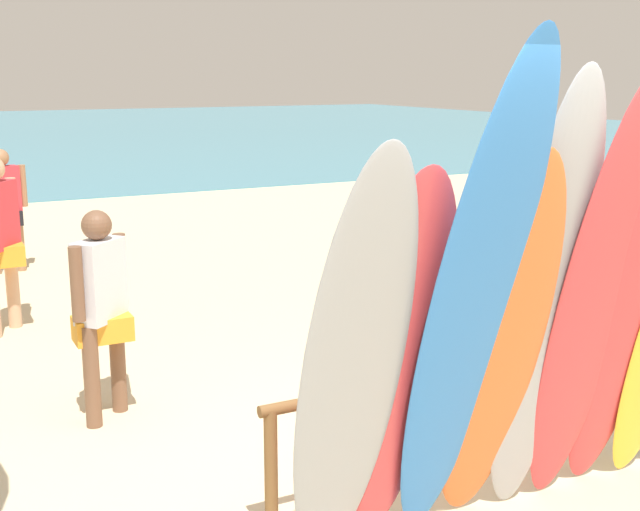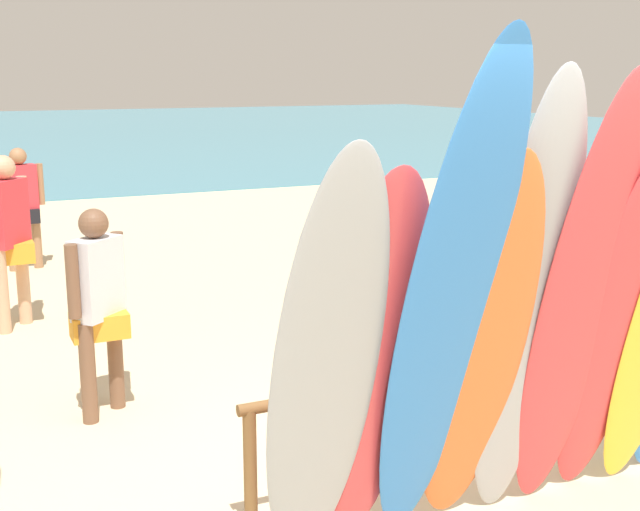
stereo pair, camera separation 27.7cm
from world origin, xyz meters
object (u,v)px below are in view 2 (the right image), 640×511
surfboard_grey_0 (326,371)px  beachgoer_near_rack (8,230)px  surfboard_rack (471,394)px  surfboard_red_1 (371,370)px  surfboard_grey_4 (526,308)px  surfboard_orange_3 (479,349)px  surfboard_red_6 (614,331)px  surfboard_red_5 (580,305)px  beachgoer_strolling (98,298)px  surfboard_blue_2 (449,311)px  beachgoer_photographing (21,200)px

surfboard_grey_0 → beachgoer_near_rack: surfboard_grey_0 is taller
surfboard_rack → surfboard_red_1: (-0.89, -0.43, 0.42)m
beachgoer_near_rack → surfboard_grey_4: bearing=63.2°
surfboard_orange_3 → beachgoer_near_rack: (-1.86, 4.87, -0.09)m
surfboard_grey_0 → surfboard_orange_3: size_ratio=1.02×
beachgoer_near_rack → surfboard_rack: bearing=65.6°
surfboard_grey_0 → surfboard_red_1: 0.28m
surfboard_orange_3 → surfboard_red_6: 0.86m
surfboard_red_6 → surfboard_orange_3: bearing=-176.3°
surfboard_red_1 → surfboard_red_5: bearing=-6.8°
surfboard_red_5 → beachgoer_near_rack: size_ratio=1.51×
surfboard_red_1 → surfboard_red_5: surfboard_red_5 is taller
surfboard_red_1 → beachgoer_strolling: (-0.87, 2.40, -0.15)m
surfboard_red_5 → surfboard_red_6: bearing=5.1°
surfboard_orange_3 → surfboard_red_5: bearing=-2.8°
beachgoer_strolling → surfboard_red_5: bearing=88.5°
surfboard_rack → surfboard_red_6: surfboard_red_6 is taller
surfboard_orange_3 → surfboard_red_5: (0.58, -0.06, 0.18)m
surfboard_blue_2 → beachgoer_near_rack: (-1.60, 4.98, -0.35)m
surfboard_grey_0 → surfboard_grey_4: 1.14m
surfboard_red_1 → surfboard_grey_4: size_ratio=0.83×
surfboard_grey_0 → surfboard_grey_4: bearing=-3.2°
surfboard_red_6 → beachgoer_strolling: bearing=138.4°
surfboard_grey_0 → surfboard_orange_3: surfboard_grey_0 is taller
surfboard_orange_3 → surfboard_red_6: surfboard_orange_3 is taller
surfboard_grey_0 → surfboard_red_1: bearing=10.0°
surfboard_red_6 → beachgoer_photographing: surfboard_red_6 is taller
surfboard_red_6 → beachgoer_near_rack: 5.59m
surfboard_blue_2 → surfboard_red_6: (1.12, 0.09, -0.27)m
surfboard_grey_4 → surfboard_red_1: bearing=-177.1°
surfboard_grey_4 → surfboard_rack: bearing=93.1°
surfboard_grey_0 → surfboard_blue_2: surfboard_blue_2 is taller
surfboard_red_5 → surfboard_grey_0: bearing=177.1°
surfboard_grey_0 → beachgoer_photographing: (-0.67, 7.42, -0.20)m
surfboard_grey_0 → surfboard_grey_4: size_ratio=0.88×
surfboard_blue_2 → beachgoer_photographing: 7.61m
surfboard_orange_3 → beachgoer_photographing: size_ratio=1.42×
beachgoer_near_rack → beachgoer_strolling: (0.40, -2.44, -0.09)m
beachgoer_photographing → beachgoer_strolling: beachgoer_photographing is taller
surfboard_orange_3 → surfboard_grey_4: 0.33m
surfboard_grey_4 → beachgoer_near_rack: bearing=119.4°
beachgoer_photographing → surfboard_grey_4: bearing=93.1°
surfboard_red_5 → surfboard_red_6: (0.28, 0.04, -0.19)m
surfboard_red_1 → beachgoer_photographing: bearing=94.7°
surfboard_grey_4 → beachgoer_photographing: size_ratio=1.65×
surfboard_blue_2 → beachgoer_near_rack: size_ratio=1.63×
beachgoer_near_rack → beachgoer_strolling: 2.47m
surfboard_blue_2 → surfboard_orange_3: surfboard_blue_2 is taller
surfboard_rack → surfboard_red_5: bearing=-61.4°
surfboard_grey_0 → beachgoer_photographing: 7.45m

